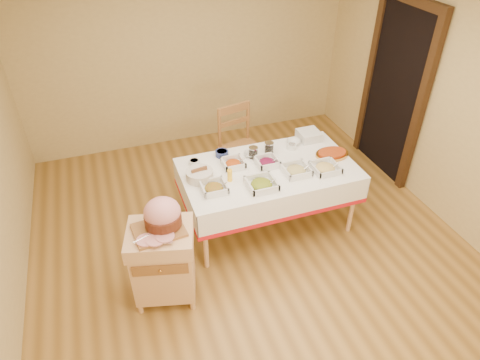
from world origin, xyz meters
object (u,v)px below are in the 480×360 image
Objects in this scene: bread_basket at (200,175)px; preserve_jar_right at (269,148)px; dining_chair at (241,147)px; butcher_cart at (163,260)px; mustard_bottle at (230,175)px; brass_platter at (332,154)px; plate_stack at (309,135)px; preserve_jar_left at (253,153)px; dining_table at (268,180)px; ham_on_board at (162,216)px.

preserve_jar_right is at bearing 15.32° from bread_basket.
bread_basket is (-0.71, -0.79, 0.27)m from dining_chair.
dining_chair is (1.25, 1.47, 0.08)m from butcher_cart.
dining_chair is 3.80× the size of bread_basket.
mustard_bottle reaches higher than brass_platter.
plate_stack is (1.39, 0.36, -0.00)m from bread_basket.
plate_stack reaches higher than brass_platter.
preserve_jar_left is at bearing -168.32° from plate_stack.
bread_basket is at bearing -164.68° from preserve_jar_right.
preserve_jar_right is (0.12, 0.27, 0.22)m from dining_table.
dining_table is at bearing 26.77° from butcher_cart.
dining_table is 4.10× the size of ham_on_board.
preserve_jar_right reaches higher than bread_basket.
dining_table is at bearing -3.25° from bread_basket.
ham_on_board is (-1.20, -1.43, 0.39)m from dining_chair.
butcher_cart is 1.80× the size of ham_on_board.
plate_stack reaches higher than dining_table.
bread_basket is (0.54, 0.68, 0.36)m from butcher_cart.
mustard_bottle reaches higher than butcher_cart.
dining_chair is 2.35× the size of ham_on_board.
butcher_cart is 0.94m from bread_basket.
plate_stack is (0.55, 0.12, -0.01)m from preserve_jar_right.
ham_on_board is at bearing -153.70° from dining_table.
butcher_cart is 6.32× the size of preserve_jar_left.
mustard_bottle is at bearing -169.51° from dining_table.
plate_stack is at bearing 14.31° from bread_basket.
mustard_bottle is (-0.43, -0.91, 0.29)m from dining_chair.
preserve_jar_left is (-0.06, -0.59, 0.28)m from dining_chair.
bread_basket is 1.44m from plate_stack.
preserve_jar_left is (-0.08, 0.24, 0.22)m from dining_table.
dining_table is 14.11× the size of preserve_jar_right.
mustard_bottle is 0.66× the size of plate_stack.
mustard_bottle is 0.43× the size of brass_platter.
preserve_jar_right is (1.34, 0.88, -0.11)m from ham_on_board.
dining_table is 4.89× the size of brass_platter.
ham_on_board reaches higher than preserve_jar_left.
preserve_jar_right is 0.69m from brass_platter.
mustard_bottle is at bearing 34.31° from butcher_cart.
dining_chair is at bearing 49.66° from butcher_cart.
ham_on_board is at bearing 38.06° from butcher_cart.
plate_stack is (1.93, 1.04, 0.36)m from butcher_cart.
plate_stack is at bearing 12.72° from preserve_jar_right.
brass_platter is at bearing 3.77° from mustard_bottle.
preserve_jar_right is at bearing -167.28° from plate_stack.
preserve_jar_left is at bearing 41.29° from mustard_bottle.
butcher_cart reaches higher than dining_table.
ham_on_board is 1.62× the size of bread_basket.
mustard_bottle reaches higher than preserve_jar_left.
preserve_jar_left is (1.18, 0.88, 0.36)m from butcher_cart.
bread_basket is 0.74× the size of brass_platter.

